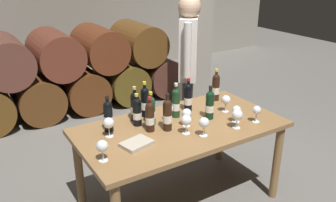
{
  "coord_description": "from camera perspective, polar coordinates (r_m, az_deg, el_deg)",
  "views": [
    {
      "loc": [
        -1.47,
        -2.17,
        2.04
      ],
      "look_at": [
        0.0,
        0.2,
        0.91
      ],
      "focal_mm": 37.76,
      "sensor_mm": 36.0,
      "label": 1
    }
  ],
  "objects": [
    {
      "name": "ground_plane",
      "position": [
        3.33,
        1.89,
        -15.83
      ],
      "size": [
        14.0,
        14.0,
        0.0
      ],
      "primitive_type": "plane",
      "color": "#66635E"
    },
    {
      "name": "barrel_stack",
      "position": [
        5.22,
        -14.1,
        4.68
      ],
      "size": [
        3.12,
        0.9,
        1.15
      ],
      "color": "#5A3A16",
      "rests_on": "ground_plane"
    },
    {
      "name": "stone_pillar",
      "position": [
        4.74,
        4.54,
        12.99
      ],
      "size": [
        0.32,
        0.32,
        2.6
      ],
      "primitive_type": "cube",
      "color": "gray",
      "rests_on": "ground_plane"
    },
    {
      "name": "dining_table",
      "position": [
        2.96,
        2.05,
        -5.57
      ],
      "size": [
        1.7,
        0.9,
        0.76
      ],
      "color": "olive",
      "rests_on": "ground_plane"
    },
    {
      "name": "wine_bottle_0",
      "position": [
        2.9,
        -2.77,
        -1.51
      ],
      "size": [
        0.07,
        0.07,
        0.29
      ],
      "color": "#19381E",
      "rests_on": "dining_table"
    },
    {
      "name": "wine_bottle_1",
      "position": [
        3.02,
        6.76,
        -0.57
      ],
      "size": [
        0.07,
        0.07,
        0.29
      ],
      "color": "black",
      "rests_on": "dining_table"
    },
    {
      "name": "wine_bottle_2",
      "position": [
        2.79,
        -2.94,
        -2.48
      ],
      "size": [
        0.07,
        0.07,
        0.29
      ],
      "color": "black",
      "rests_on": "dining_table"
    },
    {
      "name": "wine_bottle_3",
      "position": [
        3.15,
        3.28,
        0.65
      ],
      "size": [
        0.07,
        0.07,
        0.31
      ],
      "color": "black",
      "rests_on": "dining_table"
    },
    {
      "name": "wine_bottle_4",
      "position": [
        2.97,
        -5.36,
        -0.81
      ],
      "size": [
        0.07,
        0.07,
        0.3
      ],
      "color": "black",
      "rests_on": "dining_table"
    },
    {
      "name": "wine_bottle_5",
      "position": [
        3.05,
        -3.75,
        -0.09
      ],
      "size": [
        0.07,
        0.07,
        0.32
      ],
      "color": "black",
      "rests_on": "dining_table"
    },
    {
      "name": "wine_bottle_6",
      "position": [
        2.79,
        -0.1,
        -2.2
      ],
      "size": [
        0.07,
        0.07,
        0.31
      ],
      "color": "black",
      "rests_on": "dining_table"
    },
    {
      "name": "wine_bottle_7",
      "position": [
        2.82,
        -9.62,
        -2.4
      ],
      "size": [
        0.07,
        0.07,
        0.3
      ],
      "color": "black",
      "rests_on": "dining_table"
    },
    {
      "name": "wine_bottle_8",
      "position": [
        3.03,
        1.28,
        -0.24
      ],
      "size": [
        0.07,
        0.07,
        0.31
      ],
      "color": "#19381E",
      "rests_on": "dining_table"
    },
    {
      "name": "wine_bottle_9",
      "position": [
        3.42,
        7.72,
        2.28
      ],
      "size": [
        0.07,
        0.07,
        0.31
      ],
      "color": "black",
      "rests_on": "dining_table"
    },
    {
      "name": "wine_bottle_10",
      "position": [
        2.89,
        -5.0,
        -1.71
      ],
      "size": [
        0.07,
        0.07,
        0.28
      ],
      "color": "black",
      "rests_on": "dining_table"
    },
    {
      "name": "wine_glass_0",
      "position": [
        2.43,
        -10.57,
        -7.25
      ],
      "size": [
        0.08,
        0.08,
        0.16
      ],
      "color": "white",
      "rests_on": "dining_table"
    },
    {
      "name": "wine_glass_1",
      "position": [
        2.75,
        2.96,
        -3.18
      ],
      "size": [
        0.08,
        0.08,
        0.16
      ],
      "color": "white",
      "rests_on": "dining_table"
    },
    {
      "name": "wine_glass_2",
      "position": [
        2.72,
        5.84,
        -3.56
      ],
      "size": [
        0.08,
        0.08,
        0.16
      ],
      "color": "white",
      "rests_on": "dining_table"
    },
    {
      "name": "wine_glass_3",
      "position": [
        2.96,
        0.12,
        -1.3
      ],
      "size": [
        0.08,
        0.08,
        0.15
      ],
      "color": "white",
      "rests_on": "dining_table"
    },
    {
      "name": "wine_glass_4",
      "position": [
        3.18,
        9.34,
        0.12
      ],
      "size": [
        0.08,
        0.08,
        0.16
      ],
      "color": "white",
      "rests_on": "dining_table"
    },
    {
      "name": "wine_glass_5",
      "position": [
        2.74,
        -9.56,
        -3.59
      ],
      "size": [
        0.09,
        0.09,
        0.16
      ],
      "color": "white",
      "rests_on": "dining_table"
    },
    {
      "name": "wine_glass_6",
      "position": [
        2.87,
        3.02,
        -2.1
      ],
      "size": [
        0.08,
        0.08,
        0.15
      ],
      "color": "white",
      "rests_on": "dining_table"
    },
    {
      "name": "wine_glass_7",
      "position": [
        2.88,
        11.12,
        -2.26
      ],
      "size": [
        0.09,
        0.09,
        0.16
      ],
      "color": "white",
      "rests_on": "dining_table"
    },
    {
      "name": "wine_glass_8",
      "position": [
        2.99,
        10.99,
        -1.53
      ],
      "size": [
        0.07,
        0.07,
        0.15
      ],
      "color": "white",
      "rests_on": "dining_table"
    },
    {
      "name": "wine_glass_9",
      "position": [
        3.03,
        14.14,
        -1.52
      ],
      "size": [
        0.07,
        0.07,
        0.15
      ],
      "color": "white",
      "rests_on": "dining_table"
    },
    {
      "name": "tasting_notebook",
      "position": [
        2.63,
        -5.08,
        -6.86
      ],
      "size": [
        0.25,
        0.21,
        0.03
      ],
      "primitive_type": "cube",
      "rotation": [
        0.0,
        0.0,
        0.23
      ],
      "color": "#B2A893",
      "rests_on": "dining_table"
    },
    {
      "name": "sommelier_presenting",
      "position": [
        3.72,
        3.3,
        6.44
      ],
      "size": [
        0.34,
        0.41,
        1.72
      ],
      "color": "#383842",
      "rests_on": "ground_plane"
    }
  ]
}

